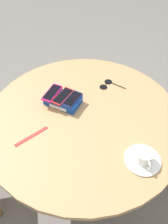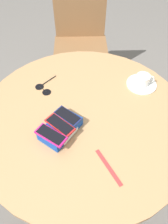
{
  "view_description": "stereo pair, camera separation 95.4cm",
  "coord_description": "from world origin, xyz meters",
  "px_view_note": "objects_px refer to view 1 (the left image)",
  "views": [
    {
      "loc": [
        0.26,
        -0.75,
        1.59
      ],
      "look_at": [
        0.0,
        0.0,
        0.73
      ],
      "focal_mm": 35.0,
      "sensor_mm": 36.0,
      "label": 1
    },
    {
      "loc": [
        -0.59,
        -0.33,
        1.56
      ],
      "look_at": [
        0.0,
        0.0,
        0.73
      ],
      "focal_mm": 35.0,
      "sensor_mm": 36.0,
      "label": 2
    }
  ],
  "objects_px": {
    "round_table": "(84,125)",
    "saucer": "(143,160)",
    "phone_box": "(63,100)",
    "phone_navy": "(73,99)",
    "phone_red": "(63,96)",
    "coffee_cup": "(144,156)",
    "sunglasses": "(107,85)",
    "lanyard_strap": "(32,136)",
    "phone_magenta": "(52,93)"
  },
  "relations": [
    {
      "from": "saucer",
      "to": "sunglasses",
      "type": "height_order",
      "value": "saucer"
    },
    {
      "from": "phone_box",
      "to": "phone_navy",
      "type": "xyz_separation_m",
      "value": [
        0.06,
        -0.0,
        0.03
      ]
    },
    {
      "from": "coffee_cup",
      "to": "sunglasses",
      "type": "height_order",
      "value": "coffee_cup"
    },
    {
      "from": "phone_red",
      "to": "coffee_cup",
      "type": "distance_m",
      "value": 0.54
    },
    {
      "from": "coffee_cup",
      "to": "lanyard_strap",
      "type": "relative_size",
      "value": 0.53
    },
    {
      "from": "round_table",
      "to": "sunglasses",
      "type": "height_order",
      "value": "sunglasses"
    },
    {
      "from": "phone_magenta",
      "to": "saucer",
      "type": "relative_size",
      "value": 0.88
    },
    {
      "from": "phone_magenta",
      "to": "sunglasses",
      "type": "distance_m",
      "value": 0.35
    },
    {
      "from": "lanyard_strap",
      "to": "sunglasses",
      "type": "height_order",
      "value": "sunglasses"
    },
    {
      "from": "phone_navy",
      "to": "saucer",
      "type": "relative_size",
      "value": 0.83
    },
    {
      "from": "phone_box",
      "to": "phone_red",
      "type": "relative_size",
      "value": 1.34
    },
    {
      "from": "round_table",
      "to": "phone_navy",
      "type": "bearing_deg",
      "value": 152.47
    },
    {
      "from": "phone_box",
      "to": "lanyard_strap",
      "type": "distance_m",
      "value": 0.28
    },
    {
      "from": "lanyard_strap",
      "to": "phone_box",
      "type": "bearing_deg",
      "value": 78.46
    },
    {
      "from": "lanyard_strap",
      "to": "phone_magenta",
      "type": "bearing_deg",
      "value": 92.23
    },
    {
      "from": "round_table",
      "to": "lanyard_strap",
      "type": "xyz_separation_m",
      "value": [
        -0.2,
        -0.22,
        0.09
      ]
    },
    {
      "from": "phone_box",
      "to": "sunglasses",
      "type": "xyz_separation_m",
      "value": [
        0.19,
        0.24,
        -0.02
      ]
    },
    {
      "from": "phone_navy",
      "to": "coffee_cup",
      "type": "relative_size",
      "value": 1.41
    },
    {
      "from": "phone_red",
      "to": "lanyard_strap",
      "type": "bearing_deg",
      "value": -101.6
    },
    {
      "from": "phone_red",
      "to": "saucer",
      "type": "bearing_deg",
      "value": -24.58
    },
    {
      "from": "phone_box",
      "to": "lanyard_strap",
      "type": "height_order",
      "value": "phone_box"
    },
    {
      "from": "saucer",
      "to": "lanyard_strap",
      "type": "distance_m",
      "value": 0.54
    },
    {
      "from": "phone_box",
      "to": "saucer",
      "type": "height_order",
      "value": "phone_box"
    },
    {
      "from": "phone_box",
      "to": "coffee_cup",
      "type": "relative_size",
      "value": 2.09
    },
    {
      "from": "saucer",
      "to": "lanyard_strap",
      "type": "xyz_separation_m",
      "value": [
        -0.54,
        -0.05,
        -0.0
      ]
    },
    {
      "from": "phone_magenta",
      "to": "sunglasses",
      "type": "bearing_deg",
      "value": 42.07
    },
    {
      "from": "round_table",
      "to": "phone_box",
      "type": "relative_size",
      "value": 5.25
    },
    {
      "from": "lanyard_strap",
      "to": "saucer",
      "type": "bearing_deg",
      "value": 5.19
    },
    {
      "from": "round_table",
      "to": "phone_red",
      "type": "distance_m",
      "value": 0.21
    },
    {
      "from": "phone_magenta",
      "to": "saucer",
      "type": "distance_m",
      "value": 0.6
    },
    {
      "from": "coffee_cup",
      "to": "phone_box",
      "type": "bearing_deg",
      "value": 155.45
    },
    {
      "from": "phone_navy",
      "to": "sunglasses",
      "type": "xyz_separation_m",
      "value": [
        0.13,
        0.24,
        -0.05
      ]
    },
    {
      "from": "phone_red",
      "to": "coffee_cup",
      "type": "relative_size",
      "value": 1.56
    },
    {
      "from": "phone_red",
      "to": "round_table",
      "type": "bearing_deg",
      "value": -17.99
    },
    {
      "from": "phone_box",
      "to": "phone_navy",
      "type": "bearing_deg",
      "value": -1.73
    },
    {
      "from": "phone_box",
      "to": "saucer",
      "type": "relative_size",
      "value": 1.22
    },
    {
      "from": "phone_box",
      "to": "phone_red",
      "type": "xyz_separation_m",
      "value": [
        0.0,
        0.0,
        0.03
      ]
    },
    {
      "from": "phone_navy",
      "to": "coffee_cup",
      "type": "xyz_separation_m",
      "value": [
        0.43,
        -0.22,
        -0.01
      ]
    },
    {
      "from": "phone_magenta",
      "to": "phone_navy",
      "type": "bearing_deg",
      "value": -2.99
    },
    {
      "from": "coffee_cup",
      "to": "lanyard_strap",
      "type": "bearing_deg",
      "value": -175.06
    },
    {
      "from": "phone_red",
      "to": "phone_navy",
      "type": "bearing_deg",
      "value": -3.32
    },
    {
      "from": "round_table",
      "to": "sunglasses",
      "type": "distance_m",
      "value": 0.3
    },
    {
      "from": "lanyard_strap",
      "to": "sunglasses",
      "type": "bearing_deg",
      "value": 63.94
    },
    {
      "from": "phone_red",
      "to": "lanyard_strap",
      "type": "distance_m",
      "value": 0.28
    },
    {
      "from": "round_table",
      "to": "sunglasses",
      "type": "bearing_deg",
      "value": 79.59
    },
    {
      "from": "phone_red",
      "to": "sunglasses",
      "type": "xyz_separation_m",
      "value": [
        0.19,
        0.24,
        -0.05
      ]
    },
    {
      "from": "phone_red",
      "to": "saucer",
      "type": "height_order",
      "value": "phone_red"
    },
    {
      "from": "round_table",
      "to": "saucer",
      "type": "height_order",
      "value": "saucer"
    },
    {
      "from": "coffee_cup",
      "to": "lanyard_strap",
      "type": "distance_m",
      "value": 0.54
    },
    {
      "from": "phone_magenta",
      "to": "phone_red",
      "type": "relative_size",
      "value": 0.96
    }
  ]
}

